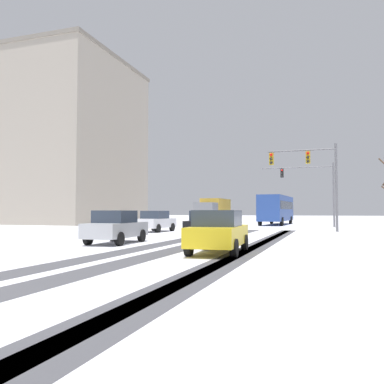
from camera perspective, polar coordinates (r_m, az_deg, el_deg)
wheel_track_left_lane at (r=19.88m, az=-3.85°, el=-7.29°), size 1.09×31.48×0.01m
wheel_track_right_lane at (r=18.67m, az=8.68°, el=-7.56°), size 0.77×31.48×0.01m
wheel_track_center at (r=19.31m, az=0.69°, el=-7.43°), size 1.09×31.48×0.01m
wheel_track_oncoming at (r=18.61m, az=9.76°, el=-7.57°), size 0.90×31.48×0.01m
traffic_signal_near_right at (r=30.79m, az=16.66°, el=2.98°), size 4.95×0.40×6.50m
traffic_signal_far_right at (r=42.70m, az=16.66°, el=1.29°), size 7.32×0.46×6.50m
car_white_lead at (r=31.29m, az=-5.19°, el=-4.14°), size 2.00×4.19×1.62m
car_black_second at (r=24.58m, az=2.11°, el=-4.53°), size 1.85×4.11×1.62m
car_silver_third at (r=20.17m, az=-10.74°, el=-4.87°), size 1.98×4.17×1.62m
car_yellow_cab_fourth at (r=15.23m, az=3.75°, el=-5.62°), size 2.01×4.19×1.62m
bus_oncoming at (r=48.67m, az=11.90°, el=-2.21°), size 3.06×11.11×3.38m
box_truck_delivery at (r=45.73m, az=3.08°, el=-2.68°), size 2.44×7.45×3.02m
office_building_far_left_block at (r=61.20m, az=-20.99°, el=6.30°), size 25.86×18.82×22.03m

